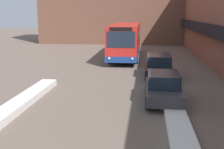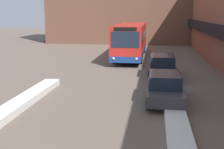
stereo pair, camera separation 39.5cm
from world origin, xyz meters
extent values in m
cube|color=black|center=(7.25, 24.00, 3.05)|extent=(0.50, 60.00, 0.90)
cube|color=silver|center=(3.60, 6.40, 0.13)|extent=(0.90, 10.86, 0.26)
cube|color=red|center=(0.31, 25.69, 1.86)|extent=(2.57, 12.33, 2.88)
cube|color=navy|center=(0.31, 25.69, 0.68)|extent=(2.59, 12.35, 0.50)
cube|color=#192333|center=(0.31, 25.69, 2.27)|extent=(2.60, 11.34, 0.79)
cube|color=#192333|center=(0.31, 19.52, 2.29)|extent=(2.26, 0.03, 1.29)
cube|color=black|center=(0.31, 19.52, 3.12)|extent=(1.80, 0.03, 0.28)
sphere|color=#F2EAC6|center=(-0.62, 19.51, 0.78)|extent=(0.20, 0.20, 0.20)
sphere|color=#F2EAC6|center=(1.23, 19.51, 0.78)|extent=(0.20, 0.20, 0.20)
cylinder|color=black|center=(-0.86, 21.87, 0.50)|extent=(0.28, 1.00, 1.00)
cylinder|color=black|center=(1.47, 21.87, 0.50)|extent=(0.28, 1.00, 1.00)
cylinder|color=black|center=(-0.86, 29.52, 0.50)|extent=(0.28, 1.00, 1.00)
cylinder|color=black|center=(1.47, 29.52, 0.50)|extent=(0.28, 1.00, 1.00)
cube|color=#38383D|center=(3.20, 10.24, 0.52)|extent=(1.76, 4.32, 0.54)
cube|color=#192333|center=(3.20, 10.35, 1.11)|extent=(1.55, 2.38, 0.65)
cylinder|color=black|center=(4.00, 8.90, 0.31)|extent=(0.20, 0.62, 0.62)
cylinder|color=black|center=(2.40, 8.90, 0.31)|extent=(0.20, 0.62, 0.62)
cylinder|color=black|center=(4.00, 11.58, 0.31)|extent=(0.20, 0.62, 0.62)
cylinder|color=black|center=(2.40, 11.58, 0.31)|extent=(0.20, 0.62, 0.62)
cube|color=black|center=(3.20, 16.42, 0.55)|extent=(1.83, 4.82, 0.58)
cube|color=#192333|center=(3.20, 16.54, 1.18)|extent=(1.61, 2.65, 0.69)
cylinder|color=black|center=(4.04, 14.92, 0.33)|extent=(0.20, 0.66, 0.66)
cylinder|color=black|center=(2.36, 14.92, 0.33)|extent=(0.20, 0.66, 0.66)
cylinder|color=black|center=(4.04, 17.91, 0.33)|extent=(0.20, 0.66, 0.66)
cylinder|color=black|center=(2.36, 17.91, 0.33)|extent=(0.20, 0.66, 0.66)
camera|label=1|loc=(2.27, -5.11, 4.39)|focal=50.00mm
camera|label=2|loc=(2.67, -5.07, 4.39)|focal=50.00mm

